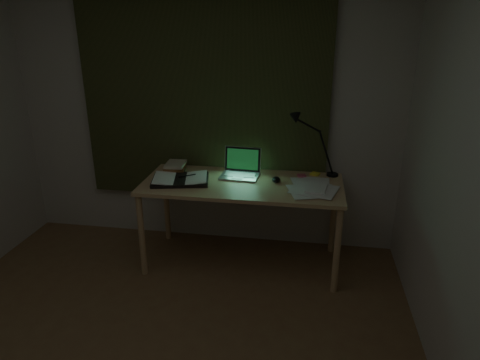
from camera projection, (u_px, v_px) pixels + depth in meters
The scene contains 11 objects.
wall_back at pixel (205, 111), 3.83m from camera, with size 3.50×0.00×2.50m, color beige.
curtain at pixel (203, 89), 3.72m from camera, with size 2.20×0.06×2.00m, color #293018.
desk at pixel (242, 223), 3.67m from camera, with size 1.65×0.72×0.75m, color tan, non-canonical shape.
laptop at pixel (239, 164), 3.62m from camera, with size 0.32×0.36×0.23m, color silver, non-canonical shape.
open_textbook at pixel (180, 179), 3.56m from camera, with size 0.46×0.33×0.04m, color white, non-canonical shape.
book_stack at pixel (176, 167), 3.78m from camera, with size 0.18×0.21×0.09m, color white, non-canonical shape.
loose_papers at pixel (309, 188), 3.40m from camera, with size 0.35×0.37×0.02m, color silver, non-canonical shape.
mouse at pixel (276, 180), 3.54m from camera, with size 0.07×0.11×0.04m, color black.
sticky_yellow at pixel (315, 174), 3.71m from camera, with size 0.07×0.07×0.02m, color yellow.
sticky_pink at pixel (302, 176), 3.67m from camera, with size 0.07×0.07×0.01m, color #D3526B.
desk_lamp at pixel (335, 146), 3.60m from camera, with size 0.36×0.28×0.54m, color black, non-canonical shape.
Camera 1 is at (0.92, -1.70, 2.02)m, focal length 32.00 mm.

